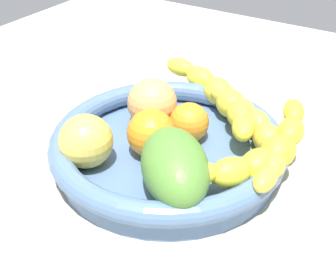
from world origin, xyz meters
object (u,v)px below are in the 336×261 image
Objects in this scene: banana_draped_right at (219,96)px; apple_yellow at (86,141)px; banana_arching_top at (259,135)px; mango_green at (175,167)px; banana_draped_left at (262,152)px; peach_blush at (152,103)px; orange_front at (151,133)px; fruit_bowl at (168,147)px; orange_mid_left at (189,122)px.

banana_draped_right is 21.30cm from apple_yellow.
apple_yellow is at bearing -50.69° from banana_arching_top.
banana_draped_left is at bearing 142.08° from mango_green.
mango_green reaches higher than apple_yellow.
peach_blush reaches higher than banana_draped_left.
banana_draped_right is 3.37× the size of orange_front.
orange_front is 0.89× the size of peach_blush.
banana_arching_top is at bearing 129.31° from apple_yellow.
banana_draped_right is at bearing 157.98° from apple_yellow.
orange_front is at bearing 32.42° from peach_blush.
apple_yellow is at bearing -22.02° from banana_draped_right.
fruit_bowl is 7.18cm from peach_blush.
banana_draped_right is (-12.01, 1.11, 2.33)cm from fruit_bowl.
orange_front is (3.89, -13.27, 0.16)cm from banana_draped_left.
banana_draped_left is 3.46× the size of peach_blush.
peach_blush is (-4.08, -5.11, 2.96)cm from fruit_bowl.
mango_green reaches higher than peach_blush.
orange_front is at bearing -10.30° from banana_draped_right.
banana_draped_left is at bearing 117.71° from apple_yellow.
banana_draped_right is 19.09cm from mango_green.
orange_mid_left reaches higher than banana_draped_left.
orange_mid_left is (8.37, -0.09, -0.19)cm from banana_draped_right.
banana_arching_top is 9.16cm from orange_mid_left.
banana_draped_left is at bearing 83.44° from peach_blush.
banana_draped_left is 21.19cm from apple_yellow.
mango_green is (6.65, 5.04, 3.10)cm from fruit_bowl.
banana_draped_left reaches higher than banana_draped_right.
mango_green is (4.89, 6.44, 0.52)cm from orange_front.
fruit_bowl is 4.56× the size of apple_yellow.
apple_yellow reaches higher than orange_front.
banana_draped_left is 3.88× the size of orange_front.
fruit_bowl is 3.43cm from orange_front.
banana_arching_top is (6.03, 8.76, -0.40)cm from banana_draped_right.
mango_green reaches higher than orange_mid_left.
banana_arching_top is at bearing -152.51° from banana_draped_left.
peach_blush is (-11.80, 1.77, 0.13)cm from apple_yellow.
banana_draped_left reaches higher than fruit_bowl.
orange_mid_left is at bearing 164.49° from fruit_bowl.
peach_blush is (7.93, -6.21, 0.63)cm from banana_draped_right.
fruit_bowl is at bearing -15.51° from orange_mid_left.
orange_mid_left is 0.76× the size of peach_blush.
orange_mid_left is at bearing -97.96° from banana_draped_left.
banana_arching_top is 2.74× the size of apple_yellow.
mango_green is at bearing 95.16° from apple_yellow.
peach_blush is at bearing -128.62° from fruit_bowl.
mango_green reaches higher than fruit_bowl.
peach_blush is at bearing -147.58° from orange_front.
peach_blush reaches higher than banana_draped_right.
orange_mid_left is (-3.65, 1.01, 2.15)cm from fruit_bowl.
apple_yellow is at bearing -84.84° from mango_green.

